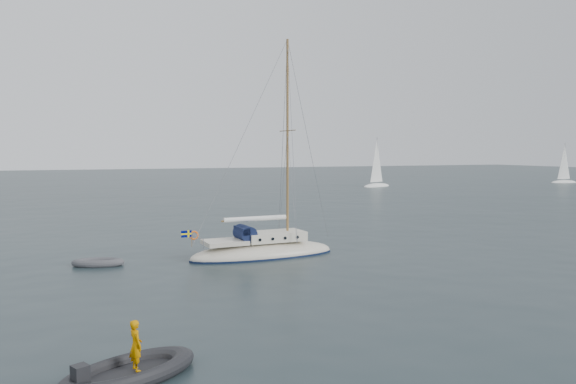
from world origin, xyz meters
name	(u,v)px	position (x,y,z in m)	size (l,w,h in m)	color
ground	(324,257)	(0.00, 0.00, 0.00)	(300.00, 300.00, 0.00)	black
sailboat	(263,239)	(-2.99, 1.34, 0.93)	(8.61, 2.58, 12.26)	beige
dinghy	(98,263)	(-11.46, 2.12, 0.16)	(2.57, 1.16, 0.37)	#4C4C50
rib	(129,371)	(-11.63, -12.83, 0.23)	(3.80, 1.73, 1.51)	black
distant_yacht_c	(564,165)	(69.01, 45.92, 3.16)	(5.58, 2.98, 7.39)	white
distant_yacht_b	(377,164)	(33.02, 49.33, 3.52)	(6.21, 3.31, 8.23)	white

